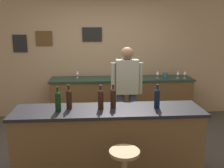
{
  "coord_description": "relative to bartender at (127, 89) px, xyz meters",
  "views": [
    {
      "loc": [
        -0.17,
        -3.41,
        1.93
      ],
      "look_at": [
        0.11,
        0.45,
        1.05
      ],
      "focal_mm": 40.23,
      "sensor_mm": 36.0,
      "label": 1
    }
  ],
  "objects": [
    {
      "name": "ground_plane",
      "position": [
        -0.36,
        -0.58,
        -0.94
      ],
      "size": [
        10.0,
        10.0,
        0.0
      ],
      "primitive_type": "plane",
      "color": "#423D38"
    },
    {
      "name": "back_wall",
      "position": [
        -0.37,
        1.45,
        0.47
      ],
      "size": [
        6.0,
        0.09,
        2.8
      ],
      "color": "tan",
      "rests_on": "ground_plane"
    },
    {
      "name": "bar_counter",
      "position": [
        -0.36,
        -0.98,
        -0.47
      ],
      "size": [
        2.39,
        0.6,
        0.92
      ],
      "color": "brown",
      "rests_on": "ground_plane"
    },
    {
      "name": "side_counter",
      "position": [
        0.04,
        1.07,
        -0.48
      ],
      "size": [
        2.94,
        0.56,
        0.9
      ],
      "color": "brown",
      "rests_on": "ground_plane"
    },
    {
      "name": "bartender",
      "position": [
        0.0,
        0.0,
        0.0
      ],
      "size": [
        0.52,
        0.21,
        1.62
      ],
      "color": "#384766",
      "rests_on": "ground_plane"
    },
    {
      "name": "wine_bottle_a",
      "position": [
        -0.98,
        -1.02,
        0.12
      ],
      "size": [
        0.07,
        0.07,
        0.31
      ],
      "color": "black",
      "rests_on": "bar_counter"
    },
    {
      "name": "wine_bottle_b",
      "position": [
        -0.85,
        -0.93,
        0.12
      ],
      "size": [
        0.07,
        0.07,
        0.31
      ],
      "color": "black",
      "rests_on": "bar_counter"
    },
    {
      "name": "wine_bottle_c",
      "position": [
        -0.46,
        -0.96,
        0.12
      ],
      "size": [
        0.07,
        0.07,
        0.31
      ],
      "color": "black",
      "rests_on": "bar_counter"
    },
    {
      "name": "wine_bottle_d",
      "position": [
        -0.3,
        -0.93,
        0.12
      ],
      "size": [
        0.07,
        0.07,
        0.31
      ],
      "color": "black",
      "rests_on": "bar_counter"
    },
    {
      "name": "wine_bottle_e",
      "position": [
        0.26,
        -0.98,
        0.12
      ],
      "size": [
        0.07,
        0.07,
        0.31
      ],
      "color": "black",
      "rests_on": "bar_counter"
    },
    {
      "name": "wine_glass_a",
      "position": [
        -0.88,
        1.15,
        0.07
      ],
      "size": [
        0.07,
        0.07,
        0.16
      ],
      "color": "silver",
      "rests_on": "side_counter"
    },
    {
      "name": "wine_glass_b",
      "position": [
        0.14,
        1.11,
        0.07
      ],
      "size": [
        0.07,
        0.07,
        0.16
      ],
      "color": "silver",
      "rests_on": "side_counter"
    },
    {
      "name": "wine_glass_c",
      "position": [
        0.77,
        1.02,
        0.07
      ],
      "size": [
        0.07,
        0.07,
        0.16
      ],
      "color": "silver",
      "rests_on": "side_counter"
    },
    {
      "name": "wine_glass_d",
      "position": [
        1.19,
        0.98,
        0.07
      ],
      "size": [
        0.07,
        0.07,
        0.16
      ],
      "color": "silver",
      "rests_on": "side_counter"
    },
    {
      "name": "wine_glass_e",
      "position": [
        1.33,
        0.97,
        0.07
      ],
      "size": [
        0.07,
        0.07,
        0.16
      ],
      "color": "silver",
      "rests_on": "side_counter"
    },
    {
      "name": "coffee_mug",
      "position": [
        0.96,
        1.09,
        0.01
      ],
      "size": [
        0.12,
        0.08,
        0.09
      ],
      "color": "#336699",
      "rests_on": "side_counter"
    }
  ]
}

